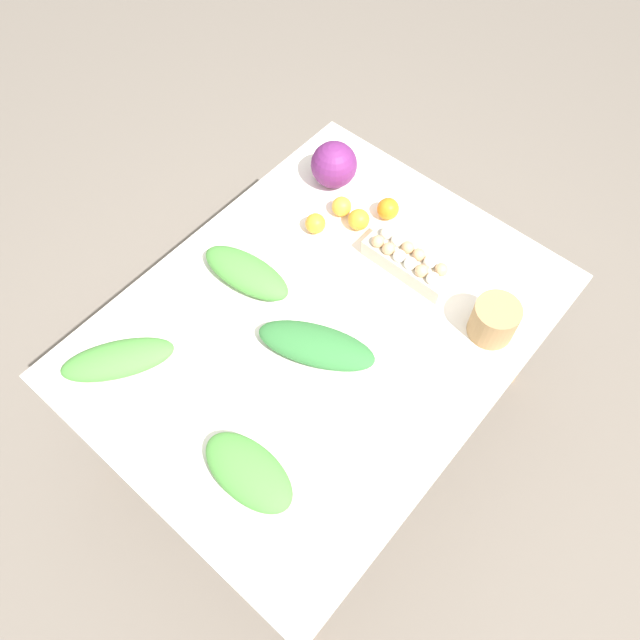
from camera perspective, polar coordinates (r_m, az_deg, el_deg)
ground_plane at (r=2.47m, az=-0.00°, el=-8.70°), size 8.00×8.00×0.00m
dining_table at (r=1.91m, az=-0.00°, el=-1.54°), size 1.37×1.06×0.71m
cabbage_purple at (r=2.13m, az=1.29°, el=14.01°), size 0.15×0.15×0.15m
egg_carton at (r=1.93m, az=8.05°, el=5.37°), size 0.10×0.29×0.09m
paper_bag at (r=1.84m, az=15.63°, el=-0.02°), size 0.13×0.13×0.12m
greens_bunch_chard at (r=1.91m, az=-6.76°, el=4.32°), size 0.16×0.32×0.07m
greens_bunch_beet_tops at (r=1.63m, az=-6.56°, el=-13.63°), size 0.15×0.28×0.07m
greens_bunch_dandelion at (r=1.83m, az=-17.99°, el=-3.46°), size 0.33×0.28×0.07m
greens_bunch_kale at (r=1.77m, az=-0.35°, el=-2.34°), size 0.26×0.37×0.07m
orange_0 at (r=2.03m, az=3.57°, el=9.15°), size 0.07×0.07×0.07m
orange_1 at (r=2.07m, az=1.99°, el=10.33°), size 0.07×0.07×0.07m
orange_2 at (r=2.02m, az=-0.43°, el=8.82°), size 0.07×0.07×0.07m
orange_3 at (r=2.07m, az=6.24°, el=10.07°), size 0.07×0.07×0.07m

